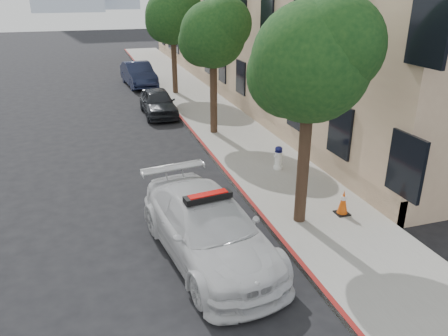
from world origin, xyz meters
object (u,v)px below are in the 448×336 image
parked_car_far (139,74)px  fire_hydrant (278,158)px  traffic_cone (343,202)px  police_car (208,228)px  parked_car_mid (158,102)px

parked_car_far → fire_hydrant: (2.62, -15.83, -0.20)m
parked_car_far → traffic_cone: size_ratio=6.42×
fire_hydrant → parked_car_far: bearing=84.6°
police_car → parked_car_far: police_car is taller
police_car → parked_car_far: 19.94m
parked_car_mid → traffic_cone: (2.96, -11.97, -0.15)m
parked_car_far → fire_hydrant: 16.05m
parked_car_far → fire_hydrant: bearing=-85.6°
parked_car_mid → parked_car_far: 7.34m
parked_car_mid → fire_hydrant: size_ratio=4.72×
parked_car_mid → parked_car_far: bearing=90.2°
traffic_cone → police_car: bearing=-171.2°
parked_car_mid → traffic_cone: bearing=-75.9°
police_car → fire_hydrant: size_ratio=6.62×
fire_hydrant → traffic_cone: (0.34, -3.47, -0.04)m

